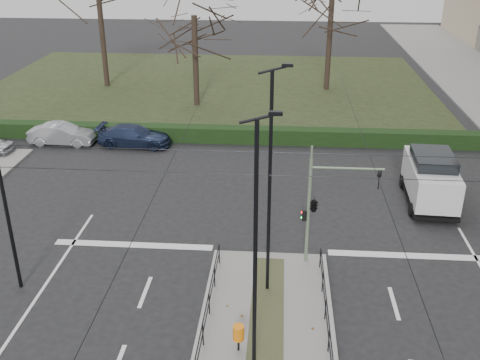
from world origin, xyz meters
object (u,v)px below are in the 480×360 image
Objects in this scene: streetlamp_median_near at (256,253)px; parked_car_third at (134,136)px; bare_tree_near at (194,22)px; parked_car_second at (62,134)px; white_van at (431,178)px; traffic_light at (316,204)px; litter_bin at (238,333)px; streetlamp_median_far at (270,184)px; bare_tree_center at (332,2)px.

streetlamp_median_near reaches higher than parked_car_third.
parked_car_second is at bearing -129.06° from bare_tree_near.
parked_car_second is at bearing 162.63° from white_van.
litter_bin is (-2.63, -5.60, -1.96)m from traffic_light.
streetlamp_median_far is at bearing 76.26° from litter_bin.
streetlamp_median_far is 0.97× the size of bare_tree_near.
bare_tree_center is at bearing 100.01° from white_van.
streetlamp_median_far is at bearing -75.48° from bare_tree_near.
white_van reaches higher than litter_bin.
parked_car_third is at bearing -106.55° from bare_tree_near.
parked_car_third is 18.10m from white_van.
bare_tree_near reaches higher than traffic_light.
streetlamp_median_near is 34.17m from bare_tree_center.
traffic_light is at bearing -69.94° from bare_tree_near.
parked_car_third is 0.90× the size of white_van.
streetlamp_median_near reaches higher than traffic_light.
streetlamp_median_far reaches higher than traffic_light.
bare_tree_center is at bearing 81.37° from litter_bin.
streetlamp_median_near is 2.04× the size of parked_car_second.
white_van is at bearing -108.82° from parked_car_third.
litter_bin is at bearing -103.74° from streetlamp_median_far.
parked_car_second is at bearing 124.47° from streetlamp_median_near.
traffic_light is 0.51× the size of bare_tree_near.
streetlamp_median_near is at bearing -78.19° from bare_tree_near.
streetlamp_median_far is (-1.78, -2.12, 1.76)m from traffic_light.
white_van is (8.72, 11.77, 0.53)m from litter_bin.
streetlamp_median_far reaches higher than white_van.
litter_bin is 22.44m from parked_car_second.
streetlamp_median_far is 1.87× the size of parked_car_third.
bare_tree_center is (-3.73, 21.10, 5.91)m from white_van.
streetlamp_median_near is 0.94× the size of bare_tree_near.
traffic_light is 1.10× the size of parked_car_second.
bare_tree_near is (7.35, 9.06, 5.66)m from parked_car_second.
parked_car_third is at bearing 113.45° from litter_bin.
bare_tree_center reaches higher than streetlamp_median_near.
streetlamp_median_far is 0.84× the size of bare_tree_center.
bare_tree_near reaches higher than white_van.
bare_tree_center is (4.42, 33.76, 2.84)m from streetlamp_median_near.
parked_car_second is 22.48m from white_van.
traffic_light is at bearing -129.21° from parked_car_second.
parked_car_third is at bearing 157.99° from white_van.
parked_car_third is at bearing -88.38° from parked_car_second.
bare_tree_center reaches higher than white_van.
bare_tree_near is at bearing -13.35° from parked_car_third.
traffic_light is 20.16m from parked_car_second.
traffic_light is 16.92m from parked_car_third.
streetlamp_median_near is 0.82× the size of bare_tree_center.
parked_car_third is (4.68, 0.07, -0.01)m from parked_car_second.
litter_bin is at bearing 122.58° from streetlamp_median_near.
white_van is at bearing 57.23° from streetlamp_median_near.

